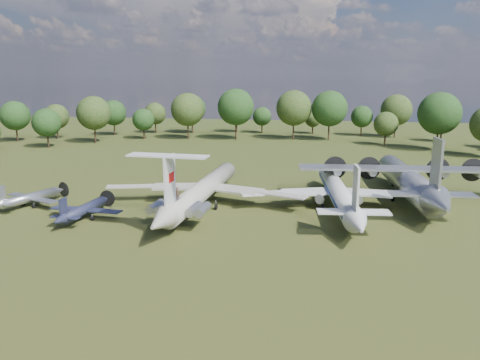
% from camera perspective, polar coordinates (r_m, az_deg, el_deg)
% --- Properties ---
extents(ground, '(300.00, 300.00, 0.00)m').
position_cam_1_polar(ground, '(77.79, -4.24, -3.20)').
color(ground, '#233C14').
rests_on(ground, ground).
extents(il62_airliner, '(36.77, 46.42, 4.36)m').
position_cam_1_polar(il62_airliner, '(77.46, -4.46, -1.60)').
color(il62_airliner, beige).
rests_on(il62_airliner, ground).
extents(tu104_jet, '(35.63, 45.01, 4.20)m').
position_cam_1_polar(tu104_jet, '(77.24, 11.86, -1.94)').
color(tu104_jet, '#BEBEBE').
rests_on(tu104_jet, ground).
extents(an12_transport, '(40.40, 44.44, 5.49)m').
position_cam_1_polar(an12_transport, '(85.79, 19.76, -0.52)').
color(an12_transport, gray).
rests_on(an12_transport, ground).
extents(small_prop_west, '(12.63, 16.37, 2.26)m').
position_cam_1_polar(small_prop_west, '(74.31, -18.46, -3.70)').
color(small_prop_west, black).
rests_on(small_prop_west, ground).
extents(small_prop_northwest, '(16.15, 18.45, 2.25)m').
position_cam_1_polar(small_prop_northwest, '(84.54, -24.25, -2.23)').
color(small_prop_northwest, '#93959A').
rests_on(small_prop_northwest, ground).
extents(person_on_il62, '(0.73, 0.59, 1.75)m').
position_cam_1_polar(person_on_il62, '(65.50, -7.64, -1.60)').
color(person_on_il62, '#865E44').
rests_on(person_on_il62, il62_airliner).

